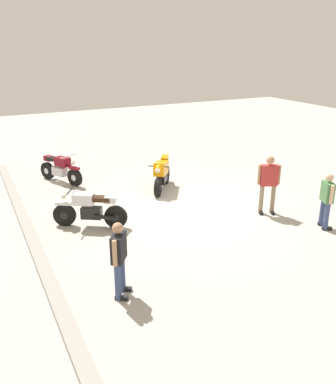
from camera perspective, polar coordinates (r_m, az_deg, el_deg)
The scene contains 8 objects.
ground_plane at distance 12.74m, azimuth 2.18°, elevation -2.21°, with size 40.00×40.00×0.00m, color #B7B2A8.
curb_edge at distance 11.42m, azimuth -18.63°, elevation -5.70°, with size 14.00×0.30×0.15m, color #9C978F.
motorcycle_silver_cruiser at distance 11.48m, azimuth -10.81°, elevation -2.37°, with size 1.21×1.84×1.09m.
motorcycle_maroon_cruiser at distance 15.38m, azimuth -14.76°, elevation 3.16°, with size 1.89×1.12×1.09m.
motorcycle_orange_sportbike at distance 14.13m, azimuth -0.90°, elevation 2.65°, with size 1.68×1.31×1.14m.
person_in_red_shirt at distance 12.37m, azimuth 13.83°, elevation 1.54°, with size 0.47×0.65×1.77m.
person_in_black_shirt at distance 8.21m, azimuth -6.82°, elevation -8.75°, with size 0.56×0.50×1.61m.
person_in_green_shirt at distance 11.89m, azimuth 21.21°, elevation -0.78°, with size 0.60×0.45×1.57m.
Camera 1 is at (-10.31, 5.69, 4.87)m, focal length 38.34 mm.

